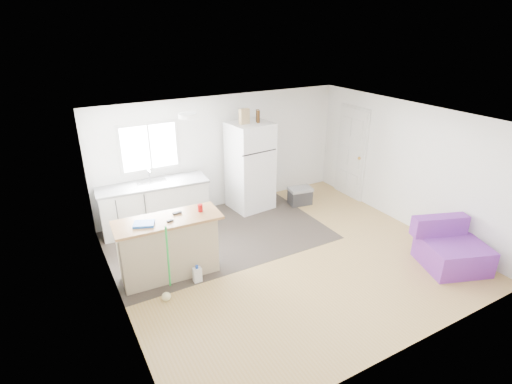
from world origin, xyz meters
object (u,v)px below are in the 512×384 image
Objects in this scene: refrigerator at (250,166)px; purple_seat at (451,250)px; red_cup at (200,208)px; bottle_right at (258,116)px; peninsula at (168,247)px; cooler at (300,196)px; cleaner_jug at (197,274)px; bottle_left at (258,117)px; kitchen_cabinets at (155,205)px; cardboard_box at (244,116)px; blue_tray at (144,224)px; mop at (167,285)px.

refrigerator reaches higher than purple_seat.
red_cup is 2.73m from bottle_right.
cooler is (3.37, 1.21, -0.31)m from peninsula.
bottle_left is at bearing 43.44° from cleaner_jug.
purple_seat is 4.17m from red_cup.
red_cup is at bearing -75.62° from kitchen_cabinets.
cleaner_jug is 3.54m from bottle_right.
cleaner_jug is (-3.84, 1.61, -0.16)m from purple_seat.
cardboard_box is at bearing 44.40° from red_cup.
bottle_left is (2.82, 1.57, 0.98)m from blue_tray.
peninsula is at bearing -143.97° from cardboard_box.
bottle_right reaches higher than red_cup.
peninsula is 0.79m from red_cup.
cardboard_box is at bearing 39.10° from peninsula.
mop is 3.71m from cardboard_box.
mop reaches higher than kitchen_cabinets.
kitchen_cabinets is at bearing 156.40° from purple_seat.
bottle_left reaches higher than blue_tray.
cardboard_box reaches higher than cooler.
blue_tray is (-0.11, 0.53, 0.78)m from mop.
blue_tray reaches higher than cooler.
purple_seat is at bearing -69.22° from refrigerator.
mop is at bearing -141.53° from bottle_right.
red_cup reaches higher than peninsula.
blue_tray is at bearing 112.78° from mop.
kitchen_cabinets is 7.32× the size of cleaner_jug.
kitchen_cabinets is at bearing 88.70° from mop.
bottle_left is (2.18, 1.93, 1.87)m from cleaner_jug.
cleaner_jug is 0.97× the size of cardboard_box.
cooler is 0.45× the size of mop.
kitchen_cabinets reaches higher than red_cup.
cardboard_box is 1.20× the size of bottle_right.
cooler is 3.30m from purple_seat.
kitchen_cabinets is at bearing 70.61° from blue_tray.
purple_seat is 4.78× the size of bottle_right.
cardboard_box is (-1.17, 0.40, 1.82)m from cooler.
mop is 1.27m from red_cup.
purple_seat reaches higher than cleaner_jug.
cardboard_box is 0.32m from bottle_right.
refrigerator reaches higher than mop.
bottle_right is (0.18, 0.01, 1.06)m from refrigerator.
blue_tray is (-0.61, -1.74, 0.54)m from kitchen_cabinets.
cleaner_jug is at bearing -84.34° from kitchen_cabinets.
cooler is 3.46m from cleaner_jug.
blue_tray is 3.37m from bottle_left.
purple_seat is 4.33m from bottle_right.
cooler is at bearing 22.78° from peninsula.
red_cup is at bearing -146.92° from cooler.
bottle_right is at bearing 163.05° from cooler.
peninsula is 3.28m from bottle_left.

